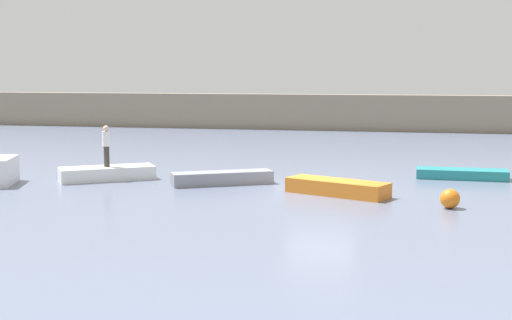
{
  "coord_description": "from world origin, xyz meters",
  "views": [
    {
      "loc": [
        3.05,
        -25.6,
        4.36
      ],
      "look_at": [
        -2.67,
        1.26,
        0.9
      ],
      "focal_mm": 49.92,
      "sensor_mm": 36.0,
      "label": 1
    }
  ],
  "objects_px": {
    "rowboat_teal": "(462,174)",
    "rowboat_grey": "(222,178)",
    "rowboat_orange": "(337,188)",
    "rowboat_white": "(107,173)",
    "person_white_shirt": "(106,144)",
    "mooring_buoy": "(450,199)"
  },
  "relations": [
    {
      "from": "rowboat_orange",
      "to": "rowboat_teal",
      "type": "distance_m",
      "value": 6.66
    },
    {
      "from": "rowboat_white",
      "to": "rowboat_grey",
      "type": "height_order",
      "value": "rowboat_white"
    },
    {
      "from": "rowboat_white",
      "to": "person_white_shirt",
      "type": "bearing_deg",
      "value": -123.66
    },
    {
      "from": "rowboat_orange",
      "to": "person_white_shirt",
      "type": "height_order",
      "value": "person_white_shirt"
    },
    {
      "from": "rowboat_grey",
      "to": "rowboat_orange",
      "type": "bearing_deg",
      "value": -45.43
    },
    {
      "from": "rowboat_teal",
      "to": "mooring_buoy",
      "type": "xyz_separation_m",
      "value": [
        -0.83,
        -6.56,
        0.12
      ]
    },
    {
      "from": "rowboat_white",
      "to": "rowboat_grey",
      "type": "bearing_deg",
      "value": -34.76
    },
    {
      "from": "rowboat_orange",
      "to": "person_white_shirt",
      "type": "xyz_separation_m",
      "value": [
        -9.35,
        1.52,
        1.2
      ]
    },
    {
      "from": "rowboat_grey",
      "to": "person_white_shirt",
      "type": "distance_m",
      "value": 4.94
    },
    {
      "from": "rowboat_teal",
      "to": "rowboat_white",
      "type": "bearing_deg",
      "value": -164.77
    },
    {
      "from": "rowboat_teal",
      "to": "rowboat_grey",
      "type": "bearing_deg",
      "value": -157.71
    },
    {
      "from": "person_white_shirt",
      "to": "rowboat_grey",
      "type": "bearing_deg",
      "value": -1.1
    },
    {
      "from": "rowboat_white",
      "to": "rowboat_orange",
      "type": "xyz_separation_m",
      "value": [
        9.35,
        -1.52,
        -0.01
      ]
    },
    {
      "from": "rowboat_white",
      "to": "rowboat_teal",
      "type": "xyz_separation_m",
      "value": [
        13.92,
        3.32,
        -0.07
      ]
    },
    {
      "from": "person_white_shirt",
      "to": "mooring_buoy",
      "type": "xyz_separation_m",
      "value": [
        13.1,
        -3.24,
        -1.15
      ]
    },
    {
      "from": "rowboat_white",
      "to": "mooring_buoy",
      "type": "bearing_deg",
      "value": -47.56
    },
    {
      "from": "rowboat_grey",
      "to": "rowboat_orange",
      "type": "relative_size",
      "value": 1.05
    },
    {
      "from": "rowboat_orange",
      "to": "rowboat_teal",
      "type": "relative_size",
      "value": 1.03
    },
    {
      "from": "rowboat_white",
      "to": "rowboat_grey",
      "type": "xyz_separation_m",
      "value": [
        4.78,
        -0.09,
        -0.02
      ]
    },
    {
      "from": "rowboat_grey",
      "to": "rowboat_teal",
      "type": "xyz_separation_m",
      "value": [
        9.14,
        3.41,
        -0.05
      ]
    },
    {
      "from": "rowboat_grey",
      "to": "mooring_buoy",
      "type": "xyz_separation_m",
      "value": [
        8.31,
        -3.15,
        0.06
      ]
    },
    {
      "from": "rowboat_orange",
      "to": "mooring_buoy",
      "type": "height_order",
      "value": "mooring_buoy"
    }
  ]
}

